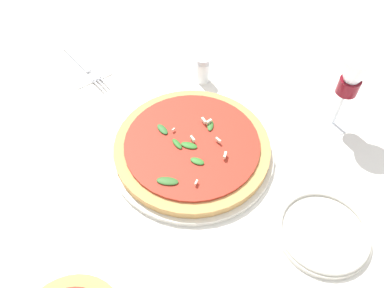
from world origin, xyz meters
name	(u,v)px	position (x,y,z in m)	size (l,w,h in m)	color
ground_plane	(186,158)	(0.00, 0.00, 0.00)	(6.00, 6.00, 0.00)	silver
pizza_arugula_main	(192,148)	(-0.01, 0.02, 0.02)	(0.34, 0.34, 0.05)	silver
wine_glass	(352,79)	(0.05, 0.34, 0.13)	(0.08, 0.08, 0.19)	white
napkin	(82,66)	(-0.38, -0.12, 0.00)	(0.16, 0.12, 0.01)	white
fork	(83,66)	(-0.37, -0.12, 0.01)	(0.22, 0.07, 0.00)	silver
side_plate_white	(323,232)	(0.26, 0.15, 0.01)	(0.17, 0.17, 0.02)	silver
shaker_pepper	(203,70)	(-0.20, 0.14, 0.03)	(0.03, 0.03, 0.07)	silver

